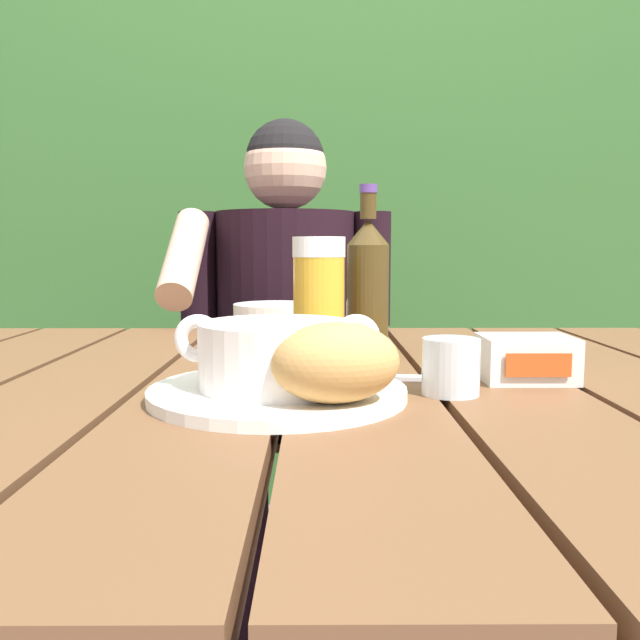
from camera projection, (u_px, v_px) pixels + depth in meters
name	position (u px, v px, depth m)	size (l,w,h in m)	color
dining_table	(357.00, 448.00, 0.77)	(1.46, 0.99, 0.74)	brown
hedge_backdrop	(285.00, 172.00, 2.47)	(3.95, 0.89, 2.62)	#34602A
chair_near_diner	(289.00, 410.00, 1.72)	(0.47, 0.42, 0.96)	brown
person_eating	(284.00, 334.00, 1.49)	(0.48, 0.47, 1.19)	black
serving_plate	(278.00, 392.00, 0.67)	(0.27, 0.27, 0.01)	white
soup_bowl	(278.00, 353.00, 0.67)	(0.21, 0.16, 0.08)	white
bread_roll	(336.00, 362.00, 0.60)	(0.14, 0.12, 0.08)	tan
beer_glass	(319.00, 299.00, 0.88)	(0.07, 0.07, 0.17)	gold
beer_bottle	(368.00, 284.00, 0.94)	(0.06, 0.06, 0.24)	#453315
water_glass_small	(451.00, 366.00, 0.69)	(0.06, 0.06, 0.06)	silver
butter_tub	(527.00, 359.00, 0.76)	(0.10, 0.08, 0.05)	white
table_knife	(392.00, 377.00, 0.76)	(0.16, 0.04, 0.01)	silver
diner_bowl	(276.00, 320.00, 1.14)	(0.15, 0.15, 0.06)	white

